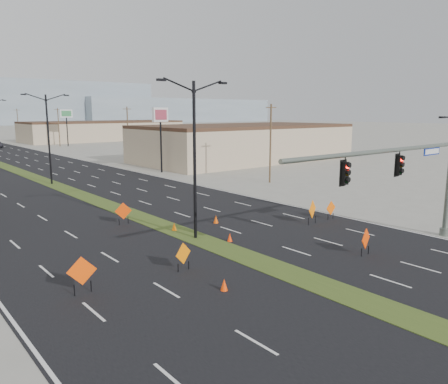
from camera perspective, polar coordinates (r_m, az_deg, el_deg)
ground at (r=20.73m, az=16.60°, el=-13.12°), size 600.00×600.00×0.00m
building_se_near at (r=74.80m, az=2.65°, el=6.31°), size 36.00×18.00×5.50m
building_se_far at (r=132.05m, az=-15.40°, el=7.63°), size 44.00×16.00×5.00m
mesa_east at (r=358.66m, az=-6.42°, el=10.52°), size 160.00×50.00×18.00m
signal_mast at (r=27.70m, az=23.66°, el=2.63°), size 16.30×0.60×8.00m
streetlight_0 at (r=27.64m, az=-3.87°, el=4.78°), size 5.15×0.24×10.02m
streetlight_1 at (r=52.92m, az=-21.95°, el=6.76°), size 5.15×0.24×10.02m
utility_pole_0 at (r=50.59m, az=6.09°, el=6.47°), size 1.60×0.20×9.00m
utility_pole_1 at (r=79.12m, az=-12.45°, el=7.70°), size 1.60×0.20×9.00m
utility_pole_2 at (r=111.40m, az=-20.78°, el=8.00°), size 1.60×0.20×9.00m
utility_pole_3 at (r=144.96m, az=-25.32°, el=8.09°), size 1.60×0.20×9.00m
construction_sign_0 at (r=20.90m, az=-18.08°, el=-9.92°), size 1.30×0.36×1.77m
construction_sign_1 at (r=22.80m, az=-5.35°, el=-8.15°), size 1.10×0.34×1.51m
construction_sign_2 at (r=32.61m, az=-13.02°, el=-2.52°), size 1.20×0.38×1.65m
construction_sign_3 at (r=26.30m, az=18.02°, el=-5.95°), size 1.18×0.33×1.61m
construction_sign_4 at (r=34.32m, az=13.79°, el=-2.13°), size 1.08×0.05×1.44m
construction_sign_5 at (r=32.50m, az=11.46°, el=-2.34°), size 1.28×0.50×1.79m
cone_0 at (r=20.53m, az=0.02°, el=-12.03°), size 0.43×0.43×0.58m
cone_1 at (r=27.83m, az=0.76°, el=-5.96°), size 0.38×0.38×0.55m
cone_2 at (r=32.29m, az=-1.07°, el=-3.58°), size 0.50×0.50×0.63m
cone_3 at (r=30.46m, az=-6.52°, el=-4.54°), size 0.42×0.42×0.59m
pole_sign_east_near at (r=59.54m, az=-8.31°, el=9.28°), size 2.81×1.17×8.68m
pole_sign_east_far at (r=111.20m, az=-19.90°, el=9.25°), size 2.84×0.74×8.65m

